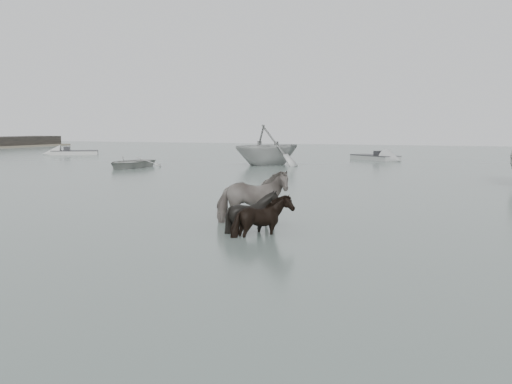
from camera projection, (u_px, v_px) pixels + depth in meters
ground at (195, 241)px, 13.32m from camera, size 140.00×140.00×0.00m
pony_pinto at (252, 193)px, 15.39m from camera, size 2.21×1.37×1.73m
pony_dark at (263, 210)px, 13.80m from camera, size 1.39×1.52×1.31m
pony_black at (254, 206)px, 14.38m from camera, size 1.21×1.08×1.32m
rowboat_lead at (130, 161)px, 36.56m from camera, size 3.02×4.21×0.87m
rowboat_trail at (268, 144)px, 38.95m from camera, size 6.81×7.09×2.88m
skiff_outer at (75, 151)px, 53.44m from camera, size 5.71×4.52×0.75m
skiff_mid at (375, 155)px, 44.94m from camera, size 5.55×5.03×0.75m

